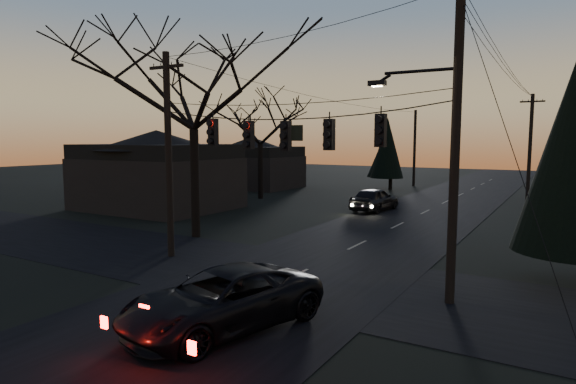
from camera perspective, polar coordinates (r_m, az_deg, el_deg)
The scene contains 14 objects.
main_road at distance 26.58m, azimuth 11.51°, elevation -4.58°, with size 8.00×120.00×0.02m, color black.
cross_road at distance 17.69m, azimuth 0.61°, elevation -9.99°, with size 60.00×7.00×0.02m, color black.
utility_pole_right at distance 15.80m, azimuth 18.58°, elevation -12.37°, with size 5.00×0.30×10.00m, color black, non-canonical shape.
utility_pole_left at distance 21.23m, azimuth -13.66°, elevation -7.42°, with size 1.80×0.30×8.50m, color black, non-canonical shape.
utility_pole_far_r at distance 43.09m, azimuth 26.47°, elevation -0.99°, with size 1.80×0.30×8.50m, color black, non-canonical shape.
utility_pole_far_l at distance 52.96m, azimuth 14.65°, elevation 0.71°, with size 0.30×0.30×8.00m, color black, non-canonical shape.
span_signal_assembly at distance 17.10m, azimuth -0.07°, elevation 6.96°, with size 11.50×0.44×1.68m.
bare_tree_left at distance 24.77m, azimuth -11.21°, elevation 12.32°, with size 8.79×8.79×10.90m.
bare_tree_dist at distance 40.18m, azimuth -3.32°, elevation 8.24°, with size 6.78×6.78×9.08m.
evergreen_dist at distance 48.29m, azimuth 12.12°, elevation 4.64°, with size 3.45×3.45×6.21m.
house_left_near at distance 35.56m, azimuth -15.23°, elevation 2.58°, with size 10.00×8.00×5.60m.
house_left_far at distance 49.74m, azimuth -4.33°, elevation 3.55°, with size 9.00×7.00×5.20m.
suv_near at distance 13.02m, azimuth -7.74°, elevation -12.57°, with size 2.56×5.55×1.54m, color black.
sedan_oncoming_a at distance 33.84m, azimuth 10.21°, elevation -0.87°, with size 1.91×4.74×1.61m, color black.
Camera 1 is at (8.50, -4.70, 4.97)m, focal length 30.00 mm.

